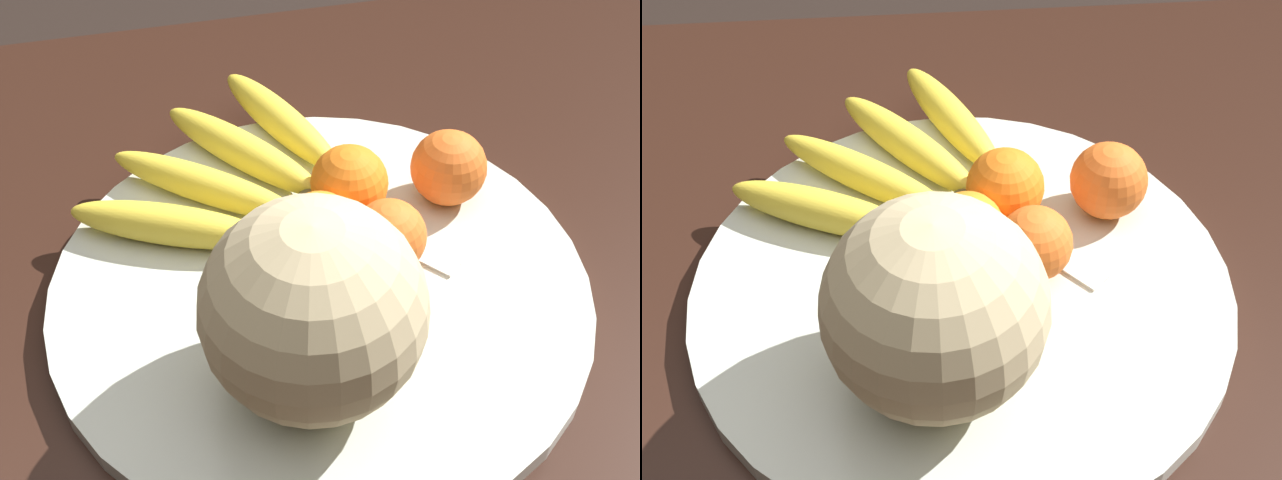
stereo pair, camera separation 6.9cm
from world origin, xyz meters
TOP-DOWN VIEW (x-y plane):
  - kitchen_table at (0.00, 0.00)m, footprint 1.33×0.94m
  - fruit_bowl at (0.03, 0.02)m, footprint 0.44×0.44m
  - melon at (0.00, -0.07)m, footprint 0.16×0.16m
  - banana_bunch at (-0.03, 0.16)m, footprint 0.26×0.26m
  - orange_front_left at (0.08, 0.03)m, footprint 0.06×0.06m
  - orange_front_right at (0.16, 0.10)m, footprint 0.07×0.07m
  - orange_mid_center at (0.03, 0.06)m, footprint 0.06×0.06m
  - orange_back_left at (0.07, 0.10)m, footprint 0.07×0.07m
  - produce_tag at (0.11, 0.04)m, footprint 0.07×0.07m

SIDE VIEW (x-z plane):
  - kitchen_table at x=0.00m, z-range 0.28..1.05m
  - fruit_bowl at x=0.03m, z-range 0.77..0.79m
  - produce_tag at x=0.11m, z-range 0.79..0.79m
  - banana_bunch at x=-0.03m, z-range 0.79..0.83m
  - orange_mid_center at x=0.03m, z-range 0.79..0.85m
  - orange_front_left at x=0.08m, z-range 0.79..0.85m
  - orange_front_right at x=0.16m, z-range 0.79..0.86m
  - orange_back_left at x=0.07m, z-range 0.79..0.86m
  - melon at x=0.00m, z-range 0.79..0.95m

